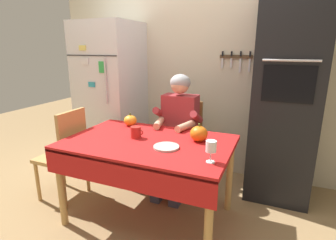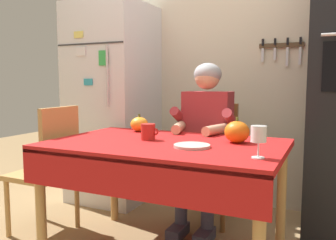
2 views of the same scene
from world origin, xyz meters
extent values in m
plane|color=#93754C|center=(0.00, 0.00, 0.00)|extent=(10.00, 10.00, 0.00)
cube|color=beige|center=(0.05, 1.35, 1.30)|extent=(3.70, 0.10, 2.60)
cube|color=#4C3823|center=(0.51, 1.29, 1.41)|extent=(0.36, 0.02, 0.04)
cube|color=silver|center=(0.36, 1.28, 1.33)|extent=(0.02, 0.01, 0.11)
cube|color=black|center=(0.36, 1.28, 1.44)|extent=(0.02, 0.01, 0.06)
cube|color=silver|center=(0.46, 1.28, 1.34)|extent=(0.02, 0.01, 0.10)
cube|color=black|center=(0.46, 1.28, 1.44)|extent=(0.02, 0.01, 0.06)
cube|color=silver|center=(0.56, 1.28, 1.31)|extent=(0.02, 0.01, 0.15)
cube|color=black|center=(0.56, 1.28, 1.44)|extent=(0.02, 0.01, 0.06)
cube|color=silver|center=(0.66, 1.28, 1.31)|extent=(0.02, 0.01, 0.15)
cube|color=black|center=(0.66, 1.28, 1.44)|extent=(0.02, 0.01, 0.06)
cube|color=silver|center=(-0.95, 0.96, 0.90)|extent=(0.68, 0.68, 1.80)
cylinder|color=silver|center=(-0.76, 0.60, 1.15)|extent=(0.02, 0.02, 0.50)
cube|color=#333335|center=(-0.95, 0.62, 1.42)|extent=(0.67, 0.01, 0.01)
cube|color=teal|center=(-0.97, 0.61, 1.10)|extent=(0.09, 0.01, 0.06)
cube|color=#E5D666|center=(-1.06, 0.61, 1.50)|extent=(0.10, 0.01, 0.05)
cube|color=green|center=(-0.81, 0.61, 1.30)|extent=(0.09, 0.01, 0.12)
cube|color=silver|center=(-1.04, 0.61, 1.36)|extent=(0.10, 0.01, 0.07)
cube|color=black|center=(1.05, 1.00, 1.05)|extent=(0.60, 0.60, 2.10)
cube|color=black|center=(1.05, 0.70, 1.20)|extent=(0.42, 0.01, 0.32)
cylinder|color=silver|center=(1.05, 0.67, 1.40)|extent=(0.45, 0.02, 0.02)
cylinder|color=tan|center=(-0.64, -0.29, 0.35)|extent=(0.06, 0.06, 0.70)
cylinder|color=tan|center=(-0.64, 0.49, 0.35)|extent=(0.06, 0.06, 0.70)
cylinder|color=tan|center=(0.64, -0.29, 0.35)|extent=(0.06, 0.06, 0.70)
cylinder|color=tan|center=(0.64, 0.49, 0.35)|extent=(0.06, 0.06, 0.70)
cube|color=red|center=(0.00, 0.10, 0.72)|extent=(1.40, 0.90, 0.04)
cube|color=red|center=(0.00, -0.34, 0.62)|extent=(1.40, 0.01, 0.20)
cube|color=brown|center=(0.05, 0.79, 0.43)|extent=(0.40, 0.40, 0.04)
cube|color=brown|center=(0.05, 0.97, 0.69)|extent=(0.36, 0.04, 0.48)
cylinder|color=brown|center=(-0.12, 0.62, 0.21)|extent=(0.04, 0.04, 0.41)
cylinder|color=brown|center=(-0.12, 0.96, 0.21)|extent=(0.04, 0.04, 0.41)
cylinder|color=brown|center=(0.22, 0.62, 0.21)|extent=(0.04, 0.04, 0.41)
cylinder|color=brown|center=(0.22, 0.96, 0.21)|extent=(0.04, 0.04, 0.41)
cube|color=#38384C|center=(-0.05, 0.41, 0.04)|extent=(0.10, 0.22, 0.08)
cube|color=#38384C|center=(0.15, 0.41, 0.04)|extent=(0.10, 0.22, 0.08)
cylinder|color=#38384C|center=(-0.05, 0.47, 0.23)|extent=(0.09, 0.09, 0.38)
cylinder|color=#38384C|center=(0.15, 0.47, 0.23)|extent=(0.09, 0.09, 0.38)
cube|color=#38384C|center=(-0.04, 0.63, 0.50)|extent=(0.12, 0.40, 0.11)
cube|color=#38384C|center=(0.14, 0.63, 0.50)|extent=(0.12, 0.40, 0.11)
cube|color=#9E2D33|center=(0.05, 0.75, 0.79)|extent=(0.36, 0.20, 0.48)
cylinder|color=#9E2D33|center=(-0.15, 0.68, 0.83)|extent=(0.07, 0.26, 0.18)
cylinder|color=#9E2D33|center=(0.25, 0.68, 0.83)|extent=(0.07, 0.26, 0.18)
cylinder|color=#D8A884|center=(-0.09, 0.51, 0.78)|extent=(0.13, 0.27, 0.07)
cylinder|color=#D8A884|center=(0.19, 0.51, 0.78)|extent=(0.13, 0.27, 0.07)
sphere|color=#D8A884|center=(0.05, 0.73, 1.14)|extent=(0.19, 0.19, 0.19)
ellipsoid|color=#99999E|center=(0.05, 0.74, 1.16)|extent=(0.21, 0.21, 0.17)
cube|color=tan|center=(-0.98, 0.07, 0.43)|extent=(0.40, 0.40, 0.04)
cube|color=tan|center=(-0.80, 0.07, 0.69)|extent=(0.04, 0.36, 0.48)
cylinder|color=tan|center=(-1.15, 0.24, 0.21)|extent=(0.04, 0.04, 0.41)
cylinder|color=tan|center=(-0.81, 0.24, 0.21)|extent=(0.04, 0.04, 0.41)
cylinder|color=tan|center=(-1.15, -0.10, 0.21)|extent=(0.04, 0.04, 0.41)
cylinder|color=tan|center=(-0.81, -0.10, 0.21)|extent=(0.04, 0.04, 0.41)
cylinder|color=#B2231E|center=(-0.13, 0.12, 0.79)|extent=(0.09, 0.09, 0.10)
torus|color=#B2231E|center=(-0.08, 0.12, 0.80)|extent=(0.05, 0.01, 0.05)
cylinder|color=white|center=(0.60, -0.13, 0.74)|extent=(0.06, 0.06, 0.01)
cylinder|color=white|center=(0.60, -0.13, 0.78)|extent=(0.01, 0.01, 0.07)
cylinder|color=white|center=(0.60, -0.13, 0.86)|extent=(0.07, 0.07, 0.08)
ellipsoid|color=orange|center=(-0.37, 0.43, 0.79)|extent=(0.13, 0.13, 0.11)
cylinder|color=#4C6023|center=(-0.37, 0.43, 0.86)|extent=(0.02, 0.02, 0.02)
ellipsoid|color=orange|center=(0.40, 0.25, 0.81)|extent=(0.15, 0.15, 0.13)
cylinder|color=#4C6023|center=(0.40, 0.25, 0.88)|extent=(0.02, 0.02, 0.02)
cylinder|color=#B7B2A8|center=(0.21, 0.00, 0.75)|extent=(0.20, 0.20, 0.02)
camera|label=1|loc=(0.98, -1.78, 1.50)|focal=28.19mm
camera|label=2|loc=(0.90, -1.80, 1.10)|focal=37.44mm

